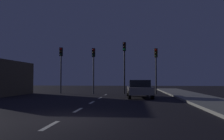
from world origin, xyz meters
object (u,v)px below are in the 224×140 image
at_px(traffic_signal_far_right, 156,62).
at_px(traffic_signal_far_left, 61,61).
at_px(traffic_signal_center_left, 94,62).
at_px(car_stopped_ahead, 139,89).
at_px(traffic_signal_center_right, 124,58).

bearing_deg(traffic_signal_far_right, traffic_signal_far_left, 180.00).
height_order(traffic_signal_center_left, traffic_signal_far_right, traffic_signal_center_left).
relative_size(traffic_signal_far_right, car_stopped_ahead, 1.02).
xyz_separation_m(traffic_signal_center_right, traffic_signal_far_right, (3.19, -0.00, -0.43)).
bearing_deg(car_stopped_ahead, traffic_signal_center_right, 106.46).
distance_m(traffic_signal_far_left, traffic_signal_center_left, 3.46).
bearing_deg(traffic_signal_center_right, traffic_signal_far_left, -179.99).
distance_m(traffic_signal_center_left, car_stopped_ahead, 7.02).
bearing_deg(car_stopped_ahead, traffic_signal_far_right, 68.68).
xyz_separation_m(traffic_signal_center_right, car_stopped_ahead, (1.38, -4.66, -2.96)).
relative_size(traffic_signal_far_left, traffic_signal_center_left, 1.02).
bearing_deg(traffic_signal_center_left, traffic_signal_far_right, -0.00).
bearing_deg(traffic_signal_center_right, traffic_signal_far_right, -0.03).
distance_m(traffic_signal_center_right, traffic_signal_far_right, 3.22).
xyz_separation_m(traffic_signal_far_left, traffic_signal_far_right, (9.86, -0.00, -0.13)).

